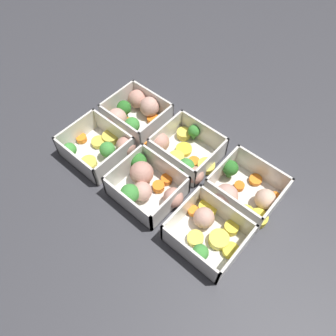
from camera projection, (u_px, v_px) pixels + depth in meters
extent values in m
plane|color=#38383D|center=(168.00, 173.00, 0.74)|extent=(4.00, 4.00, 0.00)
cube|color=silver|center=(245.00, 194.00, 0.70)|extent=(0.14, 0.12, 0.00)
cube|color=silver|center=(262.00, 170.00, 0.71)|extent=(0.14, 0.01, 0.06)
cube|color=silver|center=(231.00, 206.00, 0.66)|extent=(0.14, 0.01, 0.06)
cube|color=silver|center=(275.00, 205.00, 0.66)|extent=(0.01, 0.12, 0.06)
cube|color=silver|center=(221.00, 170.00, 0.71)|extent=(0.01, 0.12, 0.06)
cylinder|color=orange|center=(226.00, 189.00, 0.70)|extent=(0.03, 0.03, 0.01)
cylinder|color=#407A37|center=(229.00, 173.00, 0.72)|extent=(0.01, 0.01, 0.02)
sphere|color=#2D7228|center=(231.00, 168.00, 0.70)|extent=(0.03, 0.03, 0.03)
sphere|color=beige|center=(265.00, 199.00, 0.67)|extent=(0.05, 0.05, 0.04)
cylinder|color=orange|center=(275.00, 198.00, 0.69)|extent=(0.03, 0.03, 0.01)
cylinder|color=yellow|center=(245.00, 215.00, 0.66)|extent=(0.05, 0.05, 0.02)
cylinder|color=orange|center=(239.00, 186.00, 0.71)|extent=(0.03, 0.03, 0.01)
cylinder|color=orange|center=(255.00, 180.00, 0.72)|extent=(0.04, 0.04, 0.01)
sphere|color=#D19E8C|center=(226.00, 196.00, 0.67)|extent=(0.05, 0.05, 0.05)
cylinder|color=yellow|center=(258.00, 218.00, 0.66)|extent=(0.05, 0.05, 0.02)
cube|color=silver|center=(187.00, 155.00, 0.76)|extent=(0.14, 0.12, 0.00)
cube|color=silver|center=(203.00, 133.00, 0.77)|extent=(0.14, 0.01, 0.06)
cube|color=silver|center=(171.00, 163.00, 0.72)|extent=(0.14, 0.01, 0.06)
cube|color=silver|center=(211.00, 163.00, 0.72)|extent=(0.01, 0.12, 0.06)
cube|color=silver|center=(166.00, 133.00, 0.77)|extent=(0.01, 0.12, 0.06)
cylinder|color=yellow|center=(184.00, 149.00, 0.76)|extent=(0.05, 0.05, 0.01)
cylinder|color=#519448|center=(186.00, 172.00, 0.73)|extent=(0.01, 0.01, 0.01)
sphere|color=#42933D|center=(186.00, 167.00, 0.71)|extent=(0.04, 0.04, 0.04)
cylinder|color=#DBC647|center=(206.00, 166.00, 0.73)|extent=(0.06, 0.06, 0.01)
sphere|color=tan|center=(195.00, 175.00, 0.71)|extent=(0.05, 0.05, 0.04)
cylinder|color=#DBC647|center=(183.00, 134.00, 0.79)|extent=(0.04, 0.04, 0.02)
sphere|color=tan|center=(160.00, 142.00, 0.76)|extent=(0.06, 0.06, 0.04)
cylinder|color=#DBC647|center=(176.00, 158.00, 0.75)|extent=(0.05, 0.05, 0.02)
cylinder|color=#49883F|center=(194.00, 136.00, 0.78)|extent=(0.01, 0.01, 0.02)
sphere|color=#388433|center=(194.00, 131.00, 0.77)|extent=(0.03, 0.03, 0.03)
cylinder|color=orange|center=(194.00, 162.00, 0.74)|extent=(0.03, 0.03, 0.01)
cube|color=silver|center=(138.00, 121.00, 0.82)|extent=(0.14, 0.12, 0.00)
cube|color=silver|center=(153.00, 101.00, 0.83)|extent=(0.14, 0.01, 0.06)
cube|color=silver|center=(120.00, 127.00, 0.78)|extent=(0.14, 0.01, 0.06)
cube|color=silver|center=(157.00, 127.00, 0.78)|extent=(0.01, 0.12, 0.06)
cube|color=silver|center=(118.00, 101.00, 0.82)|extent=(0.01, 0.12, 0.06)
cylinder|color=#519448|center=(133.00, 131.00, 0.79)|extent=(0.01, 0.01, 0.01)
sphere|color=#42933D|center=(132.00, 125.00, 0.78)|extent=(0.04, 0.04, 0.04)
sphere|color=tan|center=(137.00, 99.00, 0.83)|extent=(0.06, 0.06, 0.05)
cylinder|color=#407A37|center=(125.00, 114.00, 0.82)|extent=(0.01, 0.01, 0.02)
sphere|color=#2D7228|center=(124.00, 108.00, 0.80)|extent=(0.04, 0.04, 0.04)
cylinder|color=orange|center=(153.00, 119.00, 0.82)|extent=(0.03, 0.03, 0.01)
cylinder|color=orange|center=(128.00, 123.00, 0.81)|extent=(0.03, 0.03, 0.01)
cylinder|color=#DBC647|center=(108.00, 119.00, 0.81)|extent=(0.04, 0.04, 0.01)
sphere|color=#D19E8C|center=(149.00, 107.00, 0.82)|extent=(0.07, 0.07, 0.05)
cylinder|color=orange|center=(144.00, 140.00, 0.78)|extent=(0.04, 0.04, 0.01)
sphere|color=#D19E8C|center=(117.00, 118.00, 0.79)|extent=(0.07, 0.07, 0.05)
cube|color=silver|center=(207.00, 238.00, 0.65)|extent=(0.14, 0.12, 0.00)
cube|color=silver|center=(226.00, 212.00, 0.65)|extent=(0.14, 0.01, 0.06)
cube|color=silver|center=(189.00, 255.00, 0.60)|extent=(0.14, 0.01, 0.06)
cube|color=silver|center=(237.00, 254.00, 0.60)|extent=(0.01, 0.12, 0.06)
cube|color=silver|center=(182.00, 212.00, 0.65)|extent=(0.01, 0.12, 0.06)
cylinder|color=#519448|center=(200.00, 256.00, 0.62)|extent=(0.01, 0.01, 0.01)
sphere|color=#42933D|center=(200.00, 252.00, 0.60)|extent=(0.03, 0.03, 0.03)
cylinder|color=#DBC647|center=(195.00, 238.00, 0.64)|extent=(0.05, 0.05, 0.01)
cylinder|color=#DBC647|center=(219.00, 239.00, 0.63)|extent=(0.05, 0.05, 0.02)
sphere|color=#D19E8C|center=(204.00, 218.00, 0.65)|extent=(0.05, 0.05, 0.04)
cylinder|color=yellow|center=(231.00, 251.00, 0.62)|extent=(0.05, 0.05, 0.01)
cylinder|color=yellow|center=(231.00, 228.00, 0.65)|extent=(0.03, 0.03, 0.02)
cylinder|color=orange|center=(193.00, 211.00, 0.67)|extent=(0.03, 0.03, 0.01)
cylinder|color=yellow|center=(208.00, 208.00, 0.67)|extent=(0.04, 0.04, 0.02)
cube|color=silver|center=(148.00, 192.00, 0.71)|extent=(0.14, 0.12, 0.00)
cube|color=silver|center=(165.00, 168.00, 0.71)|extent=(0.14, 0.01, 0.06)
cube|color=silver|center=(127.00, 204.00, 0.66)|extent=(0.14, 0.01, 0.06)
cube|color=silver|center=(171.00, 204.00, 0.66)|extent=(0.01, 0.12, 0.06)
cube|color=silver|center=(125.00, 169.00, 0.71)|extent=(0.01, 0.12, 0.06)
cylinder|color=orange|center=(158.00, 187.00, 0.70)|extent=(0.03, 0.03, 0.01)
sphere|color=#D19E8C|center=(143.00, 192.00, 0.68)|extent=(0.06, 0.06, 0.04)
cylinder|color=orange|center=(166.00, 179.00, 0.71)|extent=(0.03, 0.03, 0.01)
sphere|color=tan|center=(173.00, 197.00, 0.67)|extent=(0.06, 0.06, 0.04)
sphere|color=tan|center=(142.00, 173.00, 0.70)|extent=(0.07, 0.07, 0.05)
cylinder|color=#519448|center=(131.00, 199.00, 0.68)|extent=(0.01, 0.01, 0.02)
sphere|color=#42933D|center=(130.00, 193.00, 0.67)|extent=(0.04, 0.04, 0.04)
cylinder|color=#407A37|center=(139.00, 166.00, 0.74)|extent=(0.01, 0.01, 0.01)
sphere|color=#2D7228|center=(138.00, 161.00, 0.72)|extent=(0.04, 0.04, 0.04)
cube|color=silver|center=(98.00, 153.00, 0.77)|extent=(0.14, 0.12, 0.00)
cube|color=silver|center=(114.00, 131.00, 0.77)|extent=(0.14, 0.01, 0.06)
cube|color=silver|center=(76.00, 162.00, 0.72)|extent=(0.14, 0.01, 0.06)
cube|color=silver|center=(116.00, 161.00, 0.72)|extent=(0.01, 0.12, 0.06)
cube|color=silver|center=(77.00, 132.00, 0.77)|extent=(0.01, 0.12, 0.06)
sphere|color=tan|center=(126.00, 146.00, 0.75)|extent=(0.05, 0.05, 0.05)
cylinder|color=#DBC647|center=(111.00, 137.00, 0.78)|extent=(0.04, 0.04, 0.02)
cylinder|color=#519448|center=(109.00, 155.00, 0.75)|extent=(0.01, 0.01, 0.01)
sphere|color=#42933D|center=(107.00, 149.00, 0.74)|extent=(0.04, 0.04, 0.04)
cylinder|color=#DBC647|center=(99.00, 142.00, 0.78)|extent=(0.04, 0.04, 0.01)
cylinder|color=orange|center=(82.00, 138.00, 0.78)|extent=(0.03, 0.03, 0.01)
cylinder|color=#519448|center=(71.00, 154.00, 0.75)|extent=(0.01, 0.01, 0.01)
sphere|color=#42933D|center=(70.00, 150.00, 0.74)|extent=(0.03, 0.03, 0.03)
cylinder|color=#DBC647|center=(89.00, 163.00, 0.74)|extent=(0.05, 0.05, 0.01)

